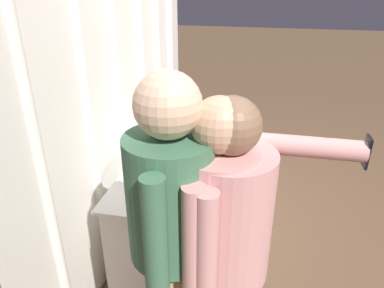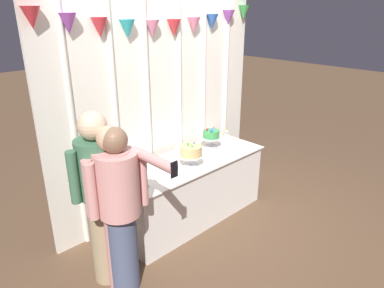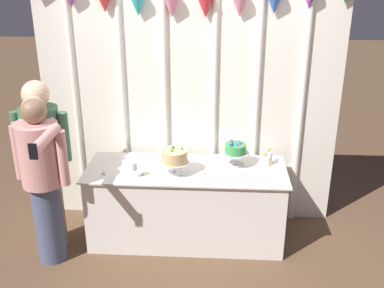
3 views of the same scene
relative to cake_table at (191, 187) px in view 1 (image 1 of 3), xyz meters
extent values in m
plane|color=brown|center=(0.00, -0.10, -0.38)|extent=(24.00, 24.00, 0.00)
cube|color=white|center=(0.00, 0.47, 0.94)|extent=(2.92, 0.04, 2.63)
cylinder|color=white|center=(-1.12, 0.45, 0.94)|extent=(0.05, 0.05, 2.63)
cylinder|color=white|center=(-0.65, 0.45, 0.94)|extent=(0.06, 0.06, 2.63)
cylinder|color=white|center=(-0.24, 0.45, 0.94)|extent=(0.08, 0.08, 2.63)
cylinder|color=white|center=(0.25, 0.45, 0.94)|extent=(0.07, 0.07, 2.63)
cylinder|color=white|center=(0.65, 0.45, 0.94)|extent=(0.07, 0.07, 2.63)
cylinder|color=white|center=(1.09, 0.45, 0.94)|extent=(0.07, 0.07, 2.63)
cube|color=white|center=(0.00, 0.00, -0.01)|extent=(1.81, 0.65, 0.74)
cube|color=white|center=(0.00, 0.00, 0.37)|extent=(1.86, 0.70, 0.01)
cylinder|color=silver|center=(-0.10, -0.11, 0.38)|extent=(0.15, 0.15, 0.01)
cylinder|color=silver|center=(-0.10, -0.11, 0.44)|extent=(0.02, 0.02, 0.10)
cylinder|color=silver|center=(-0.10, -0.11, 0.49)|extent=(0.27, 0.27, 0.01)
cylinder|color=#DBB775|center=(-0.10, -0.11, 0.55)|extent=(0.24, 0.24, 0.11)
sphere|color=blue|center=(-0.03, -0.09, 0.62)|extent=(0.02, 0.02, 0.02)
sphere|color=green|center=(-0.11, -0.08, 0.62)|extent=(0.03, 0.03, 0.03)
sphere|color=green|center=(-0.12, -0.14, 0.62)|extent=(0.02, 0.02, 0.02)
cylinder|color=#B2B2B7|center=(0.45, 0.11, 0.38)|extent=(0.17, 0.17, 0.01)
cylinder|color=#B2B2B7|center=(0.45, 0.11, 0.44)|extent=(0.02, 0.02, 0.11)
cylinder|color=#B2B2B7|center=(0.45, 0.11, 0.50)|extent=(0.26, 0.26, 0.01)
cylinder|color=#388E47|center=(0.45, 0.11, 0.55)|extent=(0.20, 0.20, 0.09)
cone|color=purple|center=(0.49, 0.11, 0.61)|extent=(0.03, 0.03, 0.05)
cone|color=#2DB2B7|center=(0.47, 0.13, 0.60)|extent=(0.02, 0.02, 0.03)
sphere|color=#DB333D|center=(0.41, 0.14, 0.61)|extent=(0.03, 0.03, 0.03)
sphere|color=blue|center=(0.41, 0.07, 0.61)|extent=(0.04, 0.04, 0.04)
cone|color=#2DB2B7|center=(0.46, 0.07, 0.61)|extent=(0.03, 0.03, 0.04)
cylinder|color=silver|center=(-0.45, -0.21, 0.38)|extent=(0.06, 0.06, 0.00)
cylinder|color=silver|center=(-0.45, -0.21, 0.41)|extent=(0.01, 0.01, 0.07)
cylinder|color=silver|center=(-0.45, -0.21, 0.49)|extent=(0.07, 0.07, 0.07)
cylinder|color=beige|center=(0.76, 0.14, 0.42)|extent=(0.09, 0.09, 0.09)
sphere|color=#E5C666|center=(0.77, 0.16, 0.52)|extent=(0.04, 0.04, 0.04)
sphere|color=white|center=(0.77, 0.18, 0.51)|extent=(0.03, 0.03, 0.03)
sphere|color=silver|center=(0.78, 0.14, 0.49)|extent=(0.04, 0.04, 0.04)
sphere|color=#E5C666|center=(0.72, 0.14, 0.48)|extent=(0.03, 0.03, 0.03)
sphere|color=#CC9EC6|center=(0.74, 0.16, 0.49)|extent=(0.03, 0.03, 0.03)
cylinder|color=beige|center=(-0.74, -0.16, 0.39)|extent=(0.04, 0.04, 0.02)
sphere|color=#F9CC4C|center=(-0.74, -0.16, 0.41)|extent=(0.01, 0.01, 0.01)
cylinder|color=beige|center=(-0.37, -0.14, 0.38)|extent=(0.04, 0.04, 0.02)
sphere|color=#F9CC4C|center=(-0.37, -0.14, 0.40)|extent=(0.01, 0.01, 0.01)
cylinder|color=beige|center=(0.17, -0.10, 0.38)|extent=(0.04, 0.04, 0.02)
sphere|color=#F9CC4C|center=(0.17, -0.10, 0.40)|extent=(0.01, 0.01, 0.01)
cylinder|color=beige|center=(0.50, -0.11, 0.38)|extent=(0.05, 0.05, 0.02)
sphere|color=#F9CC4C|center=(0.50, -0.11, 0.40)|extent=(0.01, 0.01, 0.01)
cylinder|color=#3D6B4C|center=(-1.26, -0.18, 0.75)|extent=(0.34, 0.34, 0.51)
sphere|color=beige|center=(-1.26, -0.18, 1.12)|extent=(0.24, 0.24, 0.24)
cylinder|color=#3D6B4C|center=(-1.47, -0.19, 0.74)|extent=(0.08, 0.08, 0.45)
cylinder|color=#3D6B4C|center=(-1.05, -0.18, 0.74)|extent=(0.08, 0.08, 0.45)
cylinder|color=#D6938E|center=(-1.22, -0.36, 0.67)|extent=(0.38, 0.38, 0.56)
sphere|color=tan|center=(-1.22, -0.36, 1.05)|extent=(0.20, 0.20, 0.20)
cube|color=maroon|center=(-1.22, -0.49, 0.70)|extent=(0.04, 0.02, 0.36)
cylinder|color=#D6938E|center=(-1.41, -0.30, 0.66)|extent=(0.08, 0.08, 0.49)
cylinder|color=#D6938E|center=(-1.03, -0.65, 0.91)|extent=(0.08, 0.49, 0.08)
cube|color=black|center=(-1.03, -0.90, 0.91)|extent=(0.06, 0.01, 0.12)
cylinder|color=#D6938E|center=(-1.20, -0.40, 0.66)|extent=(0.42, 0.42, 0.55)
sphere|color=#846047|center=(-1.20, -0.40, 1.04)|extent=(0.21, 0.21, 0.21)
cylinder|color=#D6938E|center=(-1.41, -0.35, 0.66)|extent=(0.08, 0.08, 0.48)
cylinder|color=#D6938E|center=(-0.99, -0.45, 0.66)|extent=(0.08, 0.08, 0.48)
camera|label=1|loc=(-2.36, -0.50, 1.53)|focal=33.91mm
camera|label=2|loc=(-2.55, -2.64, 2.02)|focal=33.20mm
camera|label=3|loc=(0.28, -3.81, 2.20)|focal=42.57mm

